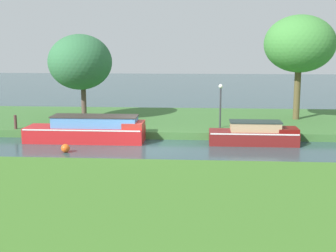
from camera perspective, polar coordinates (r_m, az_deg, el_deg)
ground_plane at (r=23.40m, az=-2.26°, el=-2.65°), size 120.00×120.00×0.00m
riverbank_far at (r=30.20m, az=-0.79°, el=0.62°), size 72.00×10.00×0.40m
riverbank_near at (r=14.77m, az=-6.19°, el=-9.54°), size 72.00×10.00×0.40m
maroon_barge at (r=24.49m, az=10.63°, el=-1.01°), size 4.56×1.49×1.22m
red_narrowboat at (r=25.02m, az=-9.66°, el=-0.49°), size 6.31×1.79×1.42m
willow_tree_left at (r=29.60m, az=-10.75°, el=7.73°), size 3.93×4.42×5.37m
willow_tree_centre at (r=30.42m, az=15.91°, el=9.68°), size 4.42×4.47×6.56m
lamp_post at (r=26.59m, az=6.48°, el=3.22°), size 0.24×0.24×2.51m
mooring_post_near at (r=27.58m, az=-18.28°, el=0.47°), size 0.16×0.16×0.79m
mooring_post_far at (r=26.16m, az=-8.62°, el=0.13°), size 0.17×0.17×0.57m
channel_buoy at (r=22.80m, az=-12.52°, el=-2.69°), size 0.42×0.42×0.42m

